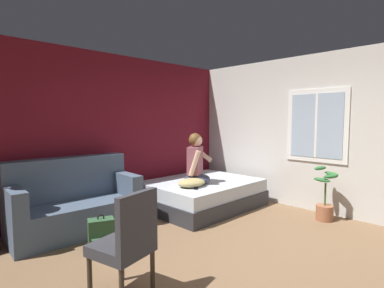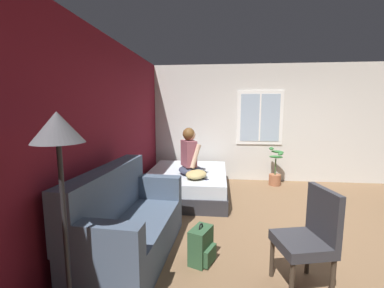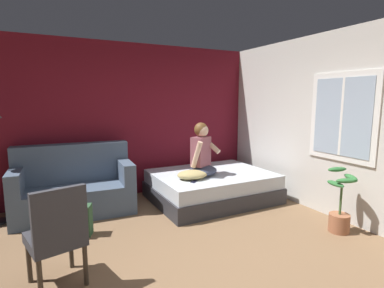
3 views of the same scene
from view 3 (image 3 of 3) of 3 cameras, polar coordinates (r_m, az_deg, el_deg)
ground_plane at (r=3.18m, az=0.37°, el=-24.47°), size 40.00×40.00×0.00m
wall_back_accent at (r=5.47m, az=-14.06°, el=4.30°), size 10.11×0.16×2.70m
wall_side_with_window at (r=4.55m, az=31.28°, el=2.50°), size 0.19×7.14×2.70m
bed at (r=5.25m, az=3.70°, el=-8.01°), size 1.99×1.56×0.48m
couch at (r=4.96m, az=-21.46°, el=-7.72°), size 1.74×0.92×1.04m
side_chair at (r=3.09m, az=-24.32°, el=-15.19°), size 0.55×0.55×0.98m
person_seated at (r=4.92m, az=1.89°, el=-1.93°), size 0.67×0.64×0.88m
backpack at (r=4.19m, az=-20.72°, el=-13.60°), size 0.35×0.31×0.46m
throw_pillow at (r=4.75m, az=0.04°, el=-5.86°), size 0.53×0.43×0.14m
cell_phone at (r=4.61m, az=0.40°, el=-7.14°), size 0.15×0.15×0.01m
potted_plant at (r=4.44m, az=26.36°, el=-11.17°), size 0.39×0.37×0.85m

